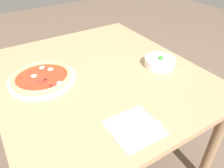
{
  "coord_description": "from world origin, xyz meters",
  "views": [
    {
      "loc": [
        0.94,
        -0.48,
        1.38
      ],
      "look_at": [
        0.17,
        -0.0,
        0.74
      ],
      "focal_mm": 35.0,
      "sensor_mm": 36.0,
      "label": 1
    }
  ],
  "objects_px": {
    "pizza": "(42,78)",
    "bowl": "(160,61)",
    "knife": "(136,132)",
    "fork": "(130,123)"
  },
  "relations": [
    {
      "from": "pizza",
      "to": "knife",
      "type": "relative_size",
      "value": 1.62
    },
    {
      "from": "fork",
      "to": "knife",
      "type": "distance_m",
      "value": 0.05
    },
    {
      "from": "pizza",
      "to": "bowl",
      "type": "relative_size",
      "value": 1.96
    },
    {
      "from": "knife",
      "to": "bowl",
      "type": "bearing_deg",
      "value": 41.65
    },
    {
      "from": "bowl",
      "to": "knife",
      "type": "xyz_separation_m",
      "value": [
        0.35,
        -0.44,
        -0.02
      ]
    },
    {
      "from": "pizza",
      "to": "fork",
      "type": "relative_size",
      "value": 2.07
    },
    {
      "from": "pizza",
      "to": "bowl",
      "type": "distance_m",
      "value": 0.68
    },
    {
      "from": "pizza",
      "to": "knife",
      "type": "height_order",
      "value": "pizza"
    },
    {
      "from": "pizza",
      "to": "fork",
      "type": "xyz_separation_m",
      "value": [
        0.51,
        0.21,
        -0.01
      ]
    },
    {
      "from": "fork",
      "to": "pizza",
      "type": "bearing_deg",
      "value": 115.45
    }
  ]
}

